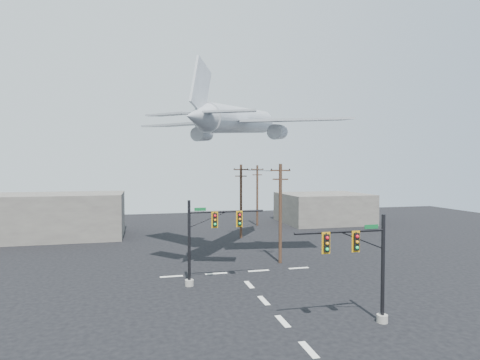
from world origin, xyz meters
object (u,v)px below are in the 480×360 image
object	(u,v)px
signal_mast_near	(365,266)
utility_pole_c	(257,194)
signal_mast_far	(206,240)
utility_pole_b	(241,200)
airliner	(239,121)
utility_pole_a	(280,211)

from	to	relation	value
signal_mast_near	utility_pole_c	xyz separation A→B (m)	(5.18, 40.90, 1.56)
signal_mast_near	signal_mast_far	size ratio (longest dim) A/B	0.97
signal_mast_far	utility_pole_b	world-z (taller)	utility_pole_b
signal_mast_far	airliner	distance (m)	15.64
utility_pole_c	airliner	xyz separation A→B (m)	(-8.05, -20.48, 9.45)
utility_pole_c	utility_pole_a	bearing A→B (deg)	-85.20
utility_pole_c	utility_pole_b	bearing A→B (deg)	-101.30
utility_pole_a	utility_pole_c	distance (m)	25.28
signal_mast_near	utility_pole_a	world-z (taller)	utility_pole_a
signal_mast_near	airliner	world-z (taller)	airliner
signal_mast_near	utility_pole_b	xyz separation A→B (m)	(-0.16, 30.54, 1.59)
utility_pole_a	signal_mast_far	bearing A→B (deg)	-125.14
utility_pole_a	airliner	distance (m)	10.82
signal_mast_far	airliner	world-z (taller)	airliner
signal_mast_near	utility_pole_a	distance (m)	16.18
utility_pole_b	utility_pole_c	bearing A→B (deg)	83.40
signal_mast_far	utility_pole_c	bearing A→B (deg)	66.30
airliner	signal_mast_near	bearing A→B (deg)	-138.43
utility_pole_b	airliner	xyz separation A→B (m)	(-2.71, -10.12, 9.42)
signal_mast_near	airliner	bearing A→B (deg)	98.01
utility_pole_b	utility_pole_c	distance (m)	11.66
signal_mast_near	airliner	distance (m)	23.38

